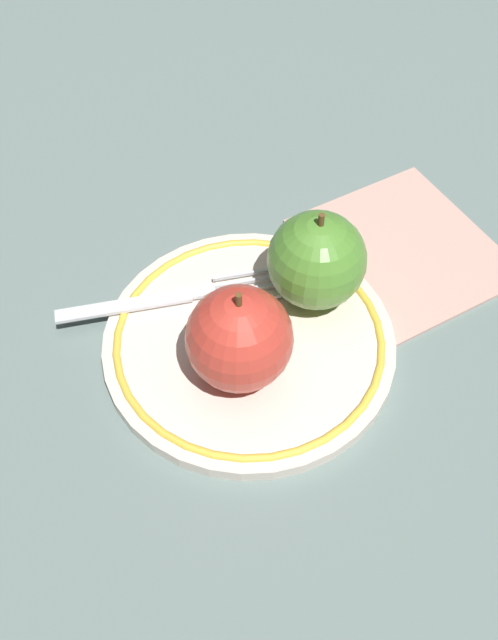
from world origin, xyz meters
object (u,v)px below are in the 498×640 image
(apple_red_whole, at_px, (239,339))
(fork, at_px, (172,298))
(plate, at_px, (249,342))
(napkin_folded, at_px, (404,248))
(apple_second_whole, at_px, (317,260))

(apple_red_whole, relative_size, fork, 0.48)
(plate, relative_size, napkin_folded, 1.40)
(fork, height_order, napkin_folded, fork)
(apple_second_whole, height_order, fork, apple_second_whole)
(apple_second_whole, bearing_deg, plate, -92.11)
(apple_second_whole, height_order, napkin_folded, apple_second_whole)
(plate, relative_size, fork, 1.26)
(apple_second_whole, distance_m, napkin_folded, 0.11)
(plate, bearing_deg, napkin_folded, 85.34)
(apple_red_whole, height_order, napkin_folded, apple_red_whole)
(napkin_folded, bearing_deg, fork, -113.44)
(fork, distance_m, napkin_folded, 0.20)
(plate, distance_m, fork, 0.07)
(fork, bearing_deg, apple_second_whole, -8.88)
(apple_red_whole, bearing_deg, fork, 176.77)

